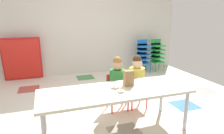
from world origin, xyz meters
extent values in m
cube|color=silver|center=(0.00, 0.00, -0.01)|extent=(5.71, 4.54, 0.02)
cube|color=gray|center=(0.00, -0.90, 0.00)|extent=(0.43, 0.43, 0.00)
cube|color=#B24C47|center=(-1.35, 1.35, 0.00)|extent=(0.43, 0.43, 0.00)
cube|color=gray|center=(2.25, 0.00, 0.00)|extent=(0.43, 0.43, 0.00)
cube|color=#336BB2|center=(1.35, -0.45, 0.00)|extent=(0.43, 0.43, 0.00)
cube|color=#478C51|center=(0.00, 1.80, 0.00)|extent=(0.43, 0.43, 0.00)
cube|color=beige|center=(0.00, 2.27, 1.31)|extent=(5.71, 0.10, 2.61)
cube|color=beige|center=(-0.11, -0.80, 0.58)|extent=(2.01, 0.73, 0.04)
cylinder|color=#B2B2B7|center=(0.82, -1.10, 0.28)|extent=(0.05, 0.05, 0.56)
cylinder|color=#B2B2B7|center=(-1.03, -0.50, 0.28)|extent=(0.05, 0.05, 0.56)
cylinder|color=#B2B2B7|center=(0.82, -0.50, 0.28)|extent=(0.05, 0.05, 0.56)
cube|color=red|center=(0.14, -0.22, 0.30)|extent=(0.32, 0.30, 0.03)
cube|color=red|center=(0.14, -0.07, 0.45)|extent=(0.29, 0.02, 0.30)
cylinder|color=#2D7A38|center=(0.14, -0.22, 0.52)|extent=(0.30, 0.30, 0.38)
sphere|color=tan|center=(0.14, -0.22, 0.78)|extent=(0.17, 0.17, 0.17)
sphere|color=olive|center=(0.14, -0.21, 0.85)|extent=(0.15, 0.15, 0.15)
cylinder|color=red|center=(0.00, -0.35, 0.15)|extent=(0.02, 0.02, 0.28)
cylinder|color=red|center=(0.28, -0.35, 0.15)|extent=(0.02, 0.02, 0.28)
cylinder|color=red|center=(0.00, -0.09, 0.15)|extent=(0.02, 0.02, 0.28)
cylinder|color=red|center=(0.28, -0.09, 0.15)|extent=(0.02, 0.02, 0.28)
cube|color=red|center=(0.49, -0.22, 0.30)|extent=(0.32, 0.30, 0.03)
cube|color=red|center=(0.49, -0.07, 0.45)|extent=(0.29, 0.02, 0.30)
cylinder|color=#D8C64C|center=(0.49, -0.22, 0.52)|extent=(0.32, 0.32, 0.38)
sphere|color=beige|center=(0.49, -0.22, 0.78)|extent=(0.17, 0.17, 0.17)
sphere|color=#472D19|center=(0.49, -0.21, 0.85)|extent=(0.15, 0.15, 0.15)
cylinder|color=red|center=(0.35, -0.35, 0.15)|extent=(0.02, 0.02, 0.28)
cylinder|color=red|center=(0.63, -0.35, 0.15)|extent=(0.02, 0.02, 0.28)
cylinder|color=red|center=(0.35, -0.09, 0.15)|extent=(0.02, 0.02, 0.28)
cylinder|color=red|center=(0.63, -0.09, 0.15)|extent=(0.02, 0.02, 0.28)
cube|color=blue|center=(1.71, 1.79, 0.26)|extent=(0.32, 0.30, 0.03)
cube|color=blue|center=(1.71, 1.93, 0.35)|extent=(0.30, 0.02, 0.18)
cube|color=blue|center=(1.71, 1.79, 0.38)|extent=(0.32, 0.30, 0.03)
cube|color=blue|center=(1.71, 1.93, 0.47)|extent=(0.30, 0.02, 0.18)
cube|color=blue|center=(1.71, 1.79, 0.50)|extent=(0.32, 0.30, 0.03)
cube|color=blue|center=(1.71, 1.93, 0.59)|extent=(0.30, 0.02, 0.18)
cube|color=blue|center=(1.71, 1.79, 0.62)|extent=(0.32, 0.30, 0.03)
cube|color=blue|center=(1.71, 1.93, 0.71)|extent=(0.30, 0.02, 0.18)
cube|color=blue|center=(1.71, 1.79, 0.74)|extent=(0.32, 0.30, 0.03)
cube|color=blue|center=(1.71, 1.93, 0.83)|extent=(0.30, 0.02, 0.18)
cylinder|color=blue|center=(1.57, 1.66, 0.13)|extent=(0.02, 0.02, 0.26)
cylinder|color=blue|center=(1.85, 1.66, 0.13)|extent=(0.02, 0.02, 0.26)
cylinder|color=blue|center=(1.57, 1.92, 0.13)|extent=(0.02, 0.02, 0.26)
cylinder|color=blue|center=(1.85, 1.92, 0.13)|extent=(0.02, 0.02, 0.26)
cube|color=green|center=(2.17, 1.79, 0.26)|extent=(0.32, 0.30, 0.03)
cube|color=green|center=(2.17, 1.93, 0.35)|extent=(0.30, 0.02, 0.18)
cube|color=green|center=(2.17, 1.79, 0.38)|extent=(0.32, 0.30, 0.03)
cube|color=green|center=(2.17, 1.93, 0.47)|extent=(0.30, 0.02, 0.18)
cube|color=green|center=(2.17, 1.79, 0.50)|extent=(0.32, 0.30, 0.03)
cube|color=green|center=(2.17, 1.93, 0.59)|extent=(0.30, 0.02, 0.18)
cube|color=green|center=(2.17, 1.79, 0.62)|extent=(0.32, 0.30, 0.03)
cube|color=green|center=(2.17, 1.93, 0.71)|extent=(0.30, 0.02, 0.18)
cube|color=green|center=(2.17, 1.79, 0.74)|extent=(0.32, 0.30, 0.03)
cube|color=green|center=(2.17, 1.93, 0.83)|extent=(0.30, 0.02, 0.18)
cylinder|color=green|center=(2.03, 1.66, 0.13)|extent=(0.02, 0.02, 0.26)
cylinder|color=green|center=(2.31, 1.66, 0.13)|extent=(0.02, 0.02, 0.26)
cylinder|color=green|center=(2.03, 1.92, 0.13)|extent=(0.02, 0.02, 0.26)
cylinder|color=green|center=(2.31, 1.92, 0.13)|extent=(0.02, 0.02, 0.26)
cube|color=red|center=(-1.49, 2.08, 0.54)|extent=(0.90, 0.28, 1.09)
cube|color=red|center=(-1.49, 2.05, 0.54)|extent=(0.83, 0.23, 0.99)
cube|color=#9E754C|center=(0.12, -0.70, 0.71)|extent=(0.13, 0.09, 0.22)
cylinder|color=white|center=(-0.08, -0.92, 0.60)|extent=(0.18, 0.18, 0.01)
cylinder|color=white|center=(-0.77, -0.80, 0.60)|extent=(0.18, 0.18, 0.01)
torus|color=white|center=(-0.08, -0.92, 0.62)|extent=(0.10, 0.10, 0.03)
torus|color=white|center=(-0.09, -0.73, 0.62)|extent=(0.12, 0.12, 0.03)
camera|label=1|loc=(-0.96, -3.10, 1.53)|focal=31.53mm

